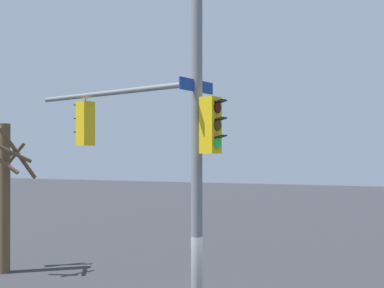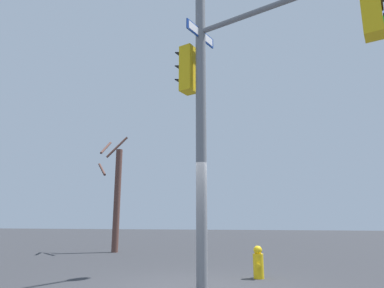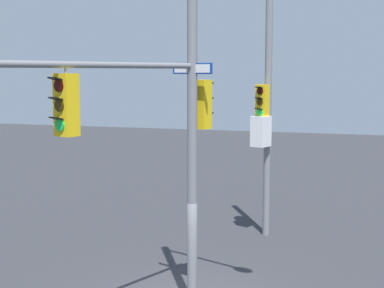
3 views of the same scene
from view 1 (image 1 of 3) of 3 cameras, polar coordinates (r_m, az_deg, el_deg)
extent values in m
cylinder|color=slate|center=(8.43, 0.64, 1.11)|extent=(0.23, 0.23, 9.02)
cylinder|color=slate|center=(10.23, -11.01, 6.80)|extent=(2.05, 4.76, 0.12)
cube|color=yellow|center=(10.85, -14.20, 2.68)|extent=(0.44, 0.40, 1.10)
cylinder|color=#2F0403|center=(11.00, -14.78, 4.42)|extent=(0.22, 0.10, 0.22)
cube|color=black|center=(11.07, -15.03, 5.01)|extent=(0.25, 0.22, 0.06)
cylinder|color=#352504|center=(10.98, -14.78, 2.65)|extent=(0.22, 0.10, 0.22)
cube|color=black|center=(11.04, -15.03, 3.26)|extent=(0.25, 0.22, 0.06)
cylinder|color=#19D147|center=(10.97, -14.78, 0.88)|extent=(0.22, 0.10, 0.22)
cube|color=black|center=(11.03, -15.04, 1.49)|extent=(0.25, 0.22, 0.06)
cylinder|color=slate|center=(10.90, -14.20, 5.96)|extent=(0.04, 0.04, 0.15)
cube|color=yellow|center=(8.24, 2.52, 2.54)|extent=(0.44, 0.41, 1.10)
cylinder|color=#2F0403|center=(8.18, 3.49, 4.95)|extent=(0.22, 0.11, 0.22)
cube|color=black|center=(8.15, 3.94, 5.81)|extent=(0.25, 0.22, 0.06)
cylinder|color=#352504|center=(8.15, 3.49, 2.57)|extent=(0.22, 0.11, 0.22)
cube|color=black|center=(8.12, 3.94, 3.43)|extent=(0.25, 0.22, 0.06)
cylinder|color=#19D147|center=(8.14, 3.49, 0.18)|extent=(0.22, 0.11, 0.22)
cube|color=black|center=(8.11, 3.94, 1.03)|extent=(0.25, 0.22, 0.06)
cube|color=navy|center=(8.51, 0.64, 7.86)|extent=(1.03, 0.45, 0.24)
cube|color=white|center=(8.52, 0.54, 7.85)|extent=(0.93, 0.39, 0.18)
cylinder|color=brown|center=(15.81, -24.01, -6.68)|extent=(0.37, 0.37, 5.07)
cylinder|color=brown|center=(16.18, -23.42, -2.16)|extent=(0.48, 1.06, 1.34)
cylinder|color=brown|center=(15.16, -22.48, -1.22)|extent=(1.46, 0.52, 1.77)
cylinder|color=brown|center=(16.22, -24.05, -1.81)|extent=(0.80, 0.91, 0.80)
cylinder|color=brown|center=(14.99, -23.65, -0.80)|extent=(1.18, 1.15, 0.86)
camera|label=2|loc=(15.76, 2.38, -11.16)|focal=31.66mm
camera|label=3|loc=(15.03, -58.45, 4.20)|focal=54.63mm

